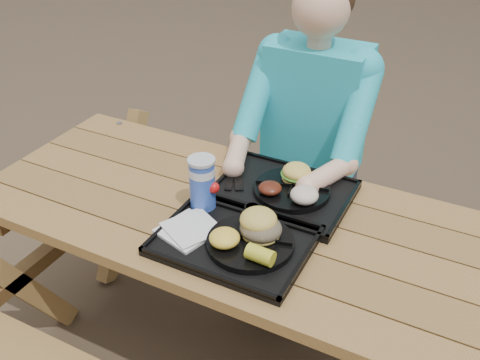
% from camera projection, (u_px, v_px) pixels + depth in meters
% --- Properties ---
extents(picnic_table, '(1.80, 1.49, 0.75)m').
position_uv_depth(picnic_table, '(240.00, 296.00, 1.94)').
color(picnic_table, '#999999').
rests_on(picnic_table, ground).
extents(tray_near, '(0.45, 0.35, 0.02)m').
position_uv_depth(tray_near, '(235.00, 241.00, 1.61)').
color(tray_near, black).
rests_on(tray_near, picnic_table).
extents(tray_far, '(0.45, 0.35, 0.02)m').
position_uv_depth(tray_far, '(282.00, 194.00, 1.82)').
color(tray_far, black).
rests_on(tray_far, picnic_table).
extents(plate_near, '(0.26, 0.26, 0.02)m').
position_uv_depth(plate_near, '(250.00, 243.00, 1.57)').
color(plate_near, black).
rests_on(plate_near, tray_near).
extents(plate_far, '(0.26, 0.26, 0.02)m').
position_uv_depth(plate_far, '(292.00, 190.00, 1.80)').
color(plate_far, black).
rests_on(plate_far, tray_far).
extents(napkin_stack, '(0.19, 0.19, 0.02)m').
position_uv_depth(napkin_stack, '(188.00, 229.00, 1.62)').
color(napkin_stack, silver).
rests_on(napkin_stack, tray_near).
extents(soda_cup, '(0.08, 0.08, 0.17)m').
position_uv_depth(soda_cup, '(202.00, 184.00, 1.70)').
color(soda_cup, '#173EB1').
rests_on(soda_cup, tray_near).
extents(condiment_bbq, '(0.05, 0.05, 0.03)m').
position_uv_depth(condiment_bbq, '(253.00, 210.00, 1.69)').
color(condiment_bbq, black).
rests_on(condiment_bbq, tray_near).
extents(condiment_mustard, '(0.05, 0.05, 0.03)m').
position_uv_depth(condiment_mustard, '(267.00, 219.00, 1.66)').
color(condiment_mustard, gold).
rests_on(condiment_mustard, tray_near).
extents(sandwich, '(0.12, 0.12, 0.12)m').
position_uv_depth(sandwich, '(261.00, 218.00, 1.55)').
color(sandwich, gold).
rests_on(sandwich, plate_near).
extents(mac_cheese, '(0.09, 0.09, 0.05)m').
position_uv_depth(mac_cheese, '(225.00, 238.00, 1.54)').
color(mac_cheese, yellow).
rests_on(mac_cheese, plate_near).
extents(corn_cob, '(0.08, 0.08, 0.05)m').
position_uv_depth(corn_cob, '(260.00, 255.00, 1.47)').
color(corn_cob, yellow).
rests_on(corn_cob, plate_near).
extents(cutlery_far, '(0.11, 0.16, 0.01)m').
position_uv_depth(cutlery_far, '(238.00, 178.00, 1.88)').
color(cutlery_far, black).
rests_on(cutlery_far, tray_far).
extents(burger, '(0.10, 0.10, 0.09)m').
position_uv_depth(burger, '(297.00, 168.00, 1.81)').
color(burger, '#E8C352').
rests_on(burger, plate_far).
extents(baked_beans, '(0.08, 0.08, 0.04)m').
position_uv_depth(baked_beans, '(270.00, 188.00, 1.76)').
color(baked_beans, '#551E11').
rests_on(baked_beans, plate_far).
extents(potato_salad, '(0.09, 0.09, 0.05)m').
position_uv_depth(potato_salad, '(304.00, 195.00, 1.71)').
color(potato_salad, beige).
rests_on(potato_salad, plate_far).
extents(diner, '(0.48, 0.84, 1.28)m').
position_uv_depth(diner, '(309.00, 160.00, 2.24)').
color(diner, '#1AB9B9').
rests_on(diner, ground).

